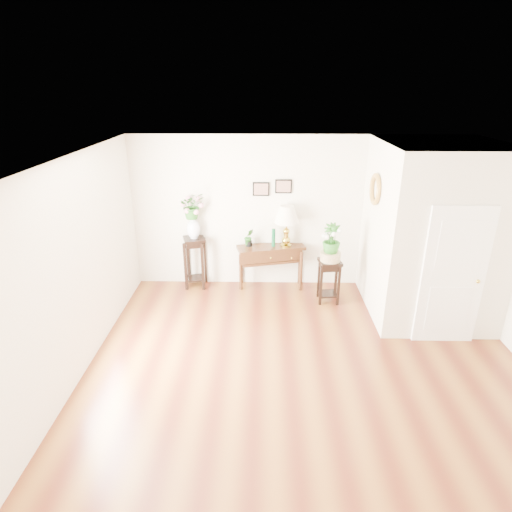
{
  "coord_description": "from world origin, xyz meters",
  "views": [
    {
      "loc": [
        -0.61,
        -4.79,
        3.62
      ],
      "look_at": [
        -0.71,
        1.3,
        1.14
      ],
      "focal_mm": 30.0,
      "sensor_mm": 36.0,
      "label": 1
    }
  ],
  "objects_px": {
    "plant_stand_a": "(195,262)",
    "plant_stand_b": "(329,281)",
    "console_table": "(271,266)",
    "table_lamp": "(286,228)"
  },
  "relations": [
    {
      "from": "plant_stand_a",
      "to": "table_lamp",
      "type": "bearing_deg",
      "value": 0.0
    },
    {
      "from": "console_table",
      "to": "table_lamp",
      "type": "relative_size",
      "value": 1.59
    },
    {
      "from": "table_lamp",
      "to": "plant_stand_b",
      "type": "relative_size",
      "value": 1.0
    },
    {
      "from": "plant_stand_a",
      "to": "plant_stand_b",
      "type": "xyz_separation_m",
      "value": [
        2.43,
        -0.56,
        -0.1
      ]
    },
    {
      "from": "plant_stand_b",
      "to": "plant_stand_a",
      "type": "bearing_deg",
      "value": 167.0
    },
    {
      "from": "console_table",
      "to": "plant_stand_a",
      "type": "relative_size",
      "value": 1.27
    },
    {
      "from": "table_lamp",
      "to": "plant_stand_a",
      "type": "height_order",
      "value": "table_lamp"
    },
    {
      "from": "table_lamp",
      "to": "plant_stand_b",
      "type": "height_order",
      "value": "table_lamp"
    },
    {
      "from": "console_table",
      "to": "plant_stand_b",
      "type": "relative_size",
      "value": 1.59
    },
    {
      "from": "console_table",
      "to": "plant_stand_a",
      "type": "distance_m",
      "value": 1.42
    }
  ]
}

